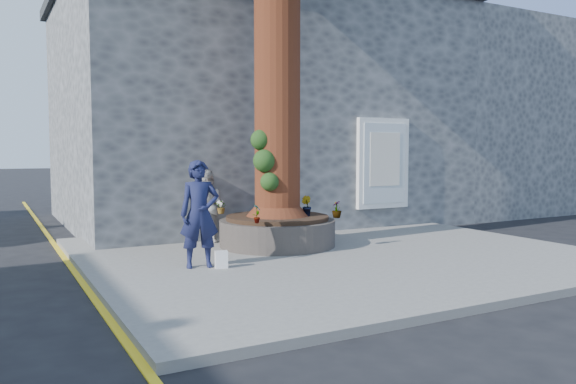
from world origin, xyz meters
name	(u,v)px	position (x,y,z in m)	size (l,w,h in m)	color
ground	(290,275)	(0.00, 0.00, 0.00)	(120.00, 120.00, 0.00)	black
pavement	(334,254)	(1.50, 1.00, 0.06)	(9.00, 8.00, 0.12)	slate
yellow_line	(82,283)	(-3.05, 1.00, 0.00)	(0.10, 30.00, 0.01)	yellow
stone_shop	(248,111)	(2.50, 7.20, 3.16)	(10.30, 8.30, 6.30)	#484A4D
neighbour_shop	(451,123)	(10.50, 7.20, 3.00)	(6.00, 8.00, 6.00)	#484A4D
planter	(277,231)	(0.80, 2.00, 0.41)	(2.30, 2.30, 0.60)	black
man	(200,214)	(-1.26, 0.76, 0.99)	(0.64, 0.42, 1.74)	#15193B
woman	(208,206)	(-0.27, 3.05, 0.86)	(0.72, 0.56, 1.49)	#A5A29E
shopping_bag	(221,259)	(-0.98, 0.53, 0.26)	(0.20, 0.12, 0.28)	white
plant_a	(257,213)	(-0.05, 1.15, 0.90)	(0.19, 0.13, 0.36)	gray
plant_b	(306,206)	(1.29, 1.71, 0.92)	(0.22, 0.21, 0.40)	gray
plant_c	(337,209)	(1.65, 1.15, 0.89)	(0.19, 0.19, 0.33)	gray
plant_d	(222,207)	(-0.05, 2.85, 0.86)	(0.25, 0.23, 0.28)	gray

